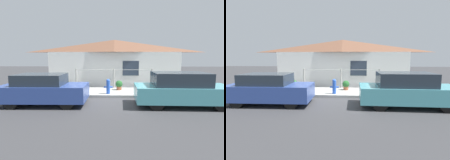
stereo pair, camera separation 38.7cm
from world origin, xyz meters
The scene contains 10 objects.
ground_plane centered at (0.00, 0.00, 0.00)m, with size 60.00×60.00×0.00m, color #38383A.
sidewalk centered at (0.00, 1.20, 0.07)m, with size 24.00×2.40×0.14m.
house centered at (0.00, 4.08, 2.68)m, with size 9.47×2.23×3.35m.
fence centered at (0.00, 2.25, 0.80)m, with size 4.90×0.10×1.21m.
car_left centered at (-2.99, -1.34, 0.69)m, with size 3.69×1.72×1.37m.
car_right centered at (2.99, -1.34, 0.72)m, with size 4.08×1.76×1.46m.
fire_hydrant centered at (-0.26, 0.41, 0.56)m, with size 0.46×0.21×0.80m.
potted_plant_near_hydrant centered at (0.33, 1.52, 0.45)m, with size 0.42×0.42×0.57m.
potted_plant_by_fence centered at (-2.92, 1.76, 0.45)m, with size 0.40×0.40×0.54m.
potted_plant_corner centered at (2.52, 1.41, 0.54)m, with size 0.58×0.58×0.71m.
Camera 2 is at (0.62, -8.78, 2.11)m, focal length 28.00 mm.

